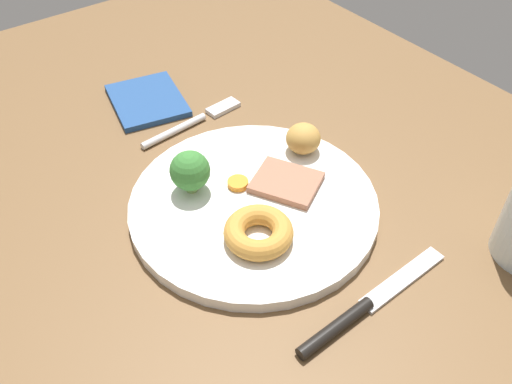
{
  "coord_description": "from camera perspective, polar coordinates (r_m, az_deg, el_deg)",
  "views": [
    {
      "loc": [
        31.04,
        -24.83,
        45.89
      ],
      "look_at": [
        -2.53,
        0.33,
        6.0
      ],
      "focal_mm": 38.36,
      "sensor_mm": 36.0,
      "label": 1
    }
  ],
  "objects": [
    {
      "name": "roast_potato_left",
      "position": [
        0.64,
        4.95,
        5.58
      ],
      "size": [
        5.7,
        5.7,
        3.5
      ],
      "primitive_type": "ellipsoid",
      "rotation": [
        0.0,
        0.0,
        5.37
      ],
      "color": "#BC8C42",
      "rests_on": "dinner_plate"
    },
    {
      "name": "dinner_plate",
      "position": [
        0.59,
        0.0,
        -1.19
      ],
      "size": [
        26.7,
        26.7,
        1.4
      ],
      "primitive_type": "cylinder",
      "color": "white",
      "rests_on": "dining_table"
    },
    {
      "name": "yorkshire_pudding",
      "position": [
        0.54,
        0.26,
        -4.21
      ],
      "size": [
        6.93,
        6.93,
        2.12
      ],
      "primitive_type": "torus",
      "color": "#C68938",
      "rests_on": "dinner_plate"
    },
    {
      "name": "folded_napkin",
      "position": [
        0.76,
        -11.27,
        9.35
      ],
      "size": [
        12.65,
        11.12,
        0.8
      ],
      "primitive_type": "cube",
      "rotation": [
        0.0,
        0.0,
        -0.21
      ],
      "color": "navy",
      "rests_on": "dining_table"
    },
    {
      "name": "broccoli_floret",
      "position": [
        0.58,
        -6.9,
        2.19
      ],
      "size": [
        4.35,
        4.35,
        4.92
      ],
      "color": "#8CB766",
      "rests_on": "dinner_plate"
    },
    {
      "name": "fork",
      "position": [
        0.71,
        -6.49,
        7.33
      ],
      "size": [
        2.74,
        15.32,
        0.9
      ],
      "rotation": [
        0.0,
        0.0,
        1.66
      ],
      "color": "silver",
      "rests_on": "dining_table"
    },
    {
      "name": "carrot_coin_front",
      "position": [
        0.6,
        -2.17,
        0.78
      ],
      "size": [
        2.31,
        2.31,
        0.66
      ],
      "primitive_type": "cylinder",
      "color": "orange",
      "rests_on": "dinner_plate"
    },
    {
      "name": "dining_table",
      "position": [
        0.59,
        1.21,
        -4.42
      ],
      "size": [
        120.0,
        84.0,
        3.6
      ],
      "primitive_type": "cube",
      "color": "brown",
      "rests_on": "ground"
    },
    {
      "name": "knife",
      "position": [
        0.52,
        10.96,
        -11.86
      ],
      "size": [
        2.01,
        18.53,
        1.2
      ],
      "rotation": [
        0.0,
        0.0,
        1.6
      ],
      "color": "black",
      "rests_on": "dining_table"
    },
    {
      "name": "meat_slice_main",
      "position": [
        0.6,
        3.18,
        1.01
      ],
      "size": [
        8.93,
        8.48,
        0.8
      ],
      "primitive_type": "cube",
      "rotation": [
        0.0,
        0.0,
        0.51
      ],
      "color": "#9E664C",
      "rests_on": "dinner_plate"
    }
  ]
}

